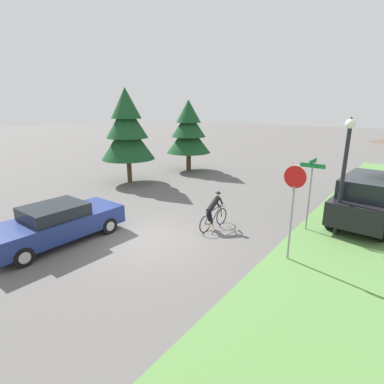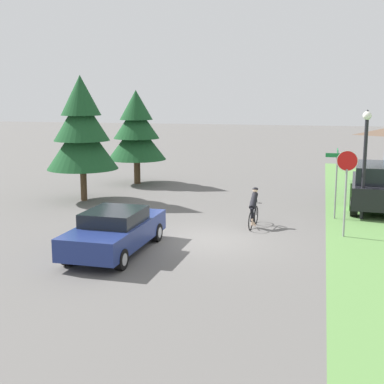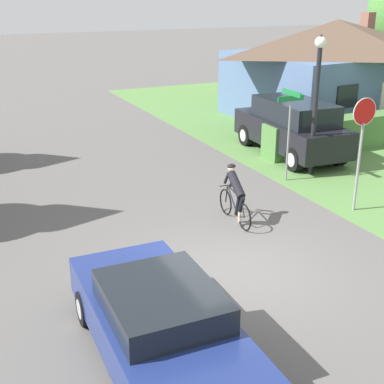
% 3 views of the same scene
% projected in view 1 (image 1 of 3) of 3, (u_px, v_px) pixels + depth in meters
% --- Properties ---
extents(ground_plane, '(140.00, 140.00, 0.00)m').
position_uv_depth(ground_plane, '(147.00, 239.00, 10.84)').
color(ground_plane, '#5B5956').
extents(sedan_left_lane, '(1.97, 4.58, 1.37)m').
position_uv_depth(sedan_left_lane, '(57.00, 223.00, 10.47)').
color(sedan_left_lane, navy).
rests_on(sedan_left_lane, ground).
extents(cyclist, '(0.44, 1.76, 1.46)m').
position_uv_depth(cyclist, '(214.00, 211.00, 11.65)').
color(cyclist, black).
rests_on(cyclist, ground).
extents(parked_suv_right, '(2.22, 5.02, 1.97)m').
position_uv_depth(parked_suv_right, '(367.00, 199.00, 12.18)').
color(parked_suv_right, black).
rests_on(parked_suv_right, ground).
extents(stop_sign, '(0.70, 0.07, 3.00)m').
position_uv_depth(stop_sign, '(293.00, 195.00, 8.87)').
color(stop_sign, gray).
rests_on(stop_sign, ground).
extents(street_lamp, '(0.34, 0.34, 4.30)m').
position_uv_depth(street_lamp, '(345.00, 162.00, 10.51)').
color(street_lamp, black).
rests_on(street_lamp, ground).
extents(street_name_sign, '(0.90, 0.90, 2.77)m').
position_uv_depth(street_name_sign, '(311.00, 182.00, 11.20)').
color(street_name_sign, gray).
rests_on(street_name_sign, ground).
extents(conifer_tall_near, '(3.25, 3.25, 5.72)m').
position_uv_depth(conifer_tall_near, '(127.00, 129.00, 18.12)').
color(conifer_tall_near, '#4C3823').
rests_on(conifer_tall_near, ground).
extents(conifer_tall_far, '(3.20, 3.20, 5.10)m').
position_uv_depth(conifer_tall_far, '(189.00, 130.00, 21.68)').
color(conifer_tall_far, '#4C3823').
rests_on(conifer_tall_far, ground).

